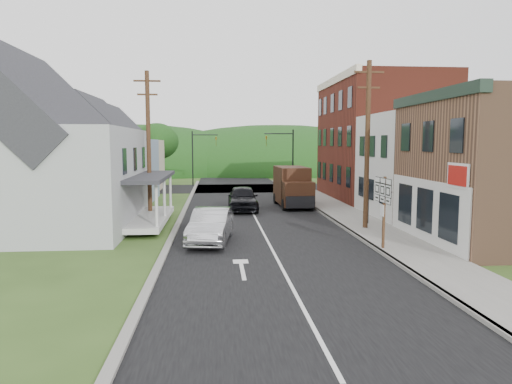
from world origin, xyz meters
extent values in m
plane|color=#2D4719|center=(0.00, 0.00, 0.00)|extent=(120.00, 120.00, 0.00)
cube|color=black|center=(0.00, 10.00, 0.00)|extent=(9.00, 90.00, 0.02)
cube|color=black|center=(0.00, 27.00, 0.00)|extent=(60.00, 9.00, 0.02)
cube|color=slate|center=(5.90, 8.00, 0.07)|extent=(2.80, 55.00, 0.15)
cube|color=slate|center=(4.55, 8.00, 0.07)|extent=(0.20, 55.00, 0.15)
cube|color=slate|center=(-4.65, 8.00, 0.06)|extent=(0.30, 55.00, 0.12)
cube|color=brown|center=(11.30, 0.00, 3.50)|extent=(8.00, 8.00, 7.00)
cube|color=silver|center=(11.30, 7.50, 3.25)|extent=(8.00, 7.00, 6.50)
cube|color=maroon|center=(11.30, 17.00, 5.00)|extent=(8.00, 12.00, 10.00)
cube|color=#AEB1B3|center=(-12.00, 6.00, 2.75)|extent=(10.00, 12.00, 5.50)
cube|color=#8192B0|center=(-11.00, 17.00, 2.50)|extent=(7.00, 8.00, 5.00)
cube|color=beige|center=(-11.50, 26.00, 2.50)|extent=(7.00, 8.00, 5.00)
cylinder|color=#472D19|center=(5.60, 3.50, 4.50)|extent=(0.26, 0.26, 9.00)
cube|color=#472D19|center=(5.60, 3.50, 8.40)|extent=(1.60, 0.10, 0.10)
cube|color=#472D19|center=(5.60, 3.50, 7.60)|extent=(1.20, 0.10, 0.10)
cylinder|color=#472D19|center=(-6.50, 8.00, 4.50)|extent=(0.26, 0.26, 9.00)
cube|color=#472D19|center=(-6.50, 8.00, 8.40)|extent=(1.60, 0.10, 0.10)
cube|color=#472D19|center=(-6.50, 8.00, 7.60)|extent=(1.20, 0.10, 0.10)
cylinder|color=black|center=(5.00, 23.50, 3.00)|extent=(0.14, 0.14, 6.00)
cylinder|color=black|center=(3.60, 23.50, 5.60)|extent=(2.80, 0.10, 0.10)
imported|color=olive|center=(2.40, 23.50, 4.90)|extent=(0.16, 0.20, 1.00)
cylinder|color=black|center=(-5.00, 30.50, 3.00)|extent=(0.14, 0.14, 6.00)
cylinder|color=black|center=(-3.60, 30.50, 5.60)|extent=(2.80, 0.10, 0.10)
imported|color=olive|center=(-2.40, 30.50, 4.90)|extent=(0.16, 0.20, 1.00)
cylinder|color=#382616|center=(-17.00, 12.00, 1.96)|extent=(0.36, 0.36, 3.92)
cylinder|color=#382616|center=(-19.00, 20.00, 2.38)|extent=(0.36, 0.36, 4.76)
ellipsoid|color=#193510|center=(-19.00, 20.00, 5.95)|extent=(5.80, 5.80, 4.93)
cylinder|color=#382616|center=(-9.00, 32.00, 1.96)|extent=(0.36, 0.36, 3.92)
ellipsoid|color=#193510|center=(-9.00, 32.00, 4.90)|extent=(4.80, 4.80, 4.08)
ellipsoid|color=#193510|center=(0.00, 55.00, 0.00)|extent=(90.00, 30.00, 16.00)
imported|color=#B9B9BE|center=(-2.70, 1.11, 0.80)|extent=(2.34, 5.02, 1.59)
imported|color=black|center=(-0.60, 11.33, 0.85)|extent=(2.10, 5.05, 1.71)
cube|color=#32190E|center=(3.17, 13.32, 1.61)|extent=(2.24, 4.11, 2.67)
cube|color=#32190E|center=(3.25, 10.93, 1.15)|extent=(2.16, 1.54, 1.75)
cube|color=black|center=(3.24, 11.12, 1.88)|extent=(1.96, 1.16, 0.05)
cube|color=black|center=(3.27, 10.15, 0.69)|extent=(2.03, 0.20, 0.83)
cylinder|color=black|center=(2.28, 10.99, 0.41)|extent=(0.28, 0.83, 0.83)
cylinder|color=black|center=(4.21, 11.06, 0.41)|extent=(0.28, 0.83, 0.83)
cylinder|color=black|center=(2.16, 14.67, 0.41)|extent=(0.28, 0.83, 0.83)
cylinder|color=black|center=(4.09, 14.73, 0.41)|extent=(0.28, 0.83, 0.83)
cube|color=#472D19|center=(4.80, -1.29, 1.71)|extent=(0.10, 0.10, 3.12)
cube|color=black|center=(4.75, -1.30, 2.69)|extent=(0.07, 1.78, 0.07)
cube|color=white|center=(4.72, -1.92, 3.09)|extent=(0.03, 0.49, 0.20)
cube|color=white|center=(4.72, -1.92, 2.69)|extent=(0.03, 0.53, 0.49)
cube|color=white|center=(4.72, -1.92, 2.29)|extent=(0.03, 0.49, 0.25)
cube|color=white|center=(4.71, -1.30, 3.09)|extent=(0.03, 0.49, 0.20)
cube|color=white|center=(4.71, -1.30, 2.69)|extent=(0.03, 0.53, 0.49)
cube|color=white|center=(4.71, -1.30, 2.29)|extent=(0.03, 0.49, 0.25)
cube|color=white|center=(4.70, -0.67, 3.09)|extent=(0.03, 0.49, 0.20)
cube|color=white|center=(4.70, -0.67, 2.69)|extent=(0.03, 0.53, 0.49)
cube|color=white|center=(4.70, -0.67, 2.29)|extent=(0.03, 0.49, 0.25)
cube|color=white|center=(4.71, -1.30, 1.80)|extent=(0.02, 0.40, 0.49)
cylinder|color=black|center=(6.16, 4.69, 1.41)|extent=(0.07, 0.07, 2.52)
cube|color=black|center=(6.09, 4.69, 2.46)|extent=(0.16, 0.73, 0.74)
cube|color=#EDB40C|center=(6.10, 4.69, 2.46)|extent=(0.16, 0.66, 0.67)
camera|label=1|loc=(-2.44, -20.26, 4.70)|focal=32.00mm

